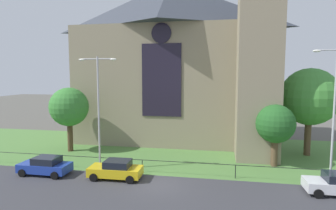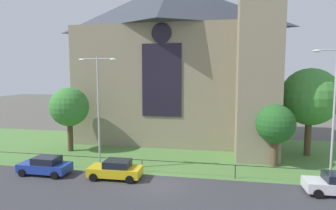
{
  "view_description": "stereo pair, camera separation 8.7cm",
  "coord_description": "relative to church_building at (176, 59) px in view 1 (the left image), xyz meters",
  "views": [
    {
      "loc": [
        4.45,
        -20.41,
        8.28
      ],
      "look_at": [
        -0.81,
        8.0,
        5.25
      ],
      "focal_mm": 30.66,
      "sensor_mm": 36.0,
      "label": 1
    },
    {
      "loc": [
        4.53,
        -20.39,
        8.28
      ],
      "look_at": [
        -0.81,
        8.0,
        5.25
      ],
      "focal_mm": 30.66,
      "sensor_mm": 36.0,
      "label": 2
    }
  ],
  "objects": [
    {
      "name": "tree_right_far",
      "position": [
        14.58,
        -5.27,
        -4.22
      ],
      "size": [
        5.8,
        5.8,
        8.98
      ],
      "color": "brown",
      "rests_on": "ground"
    },
    {
      "name": "parked_car_yellow",
      "position": [
        -2.46,
        -15.3,
        -9.53
      ],
      "size": [
        4.23,
        2.08,
        1.51
      ],
      "rotation": [
        0.0,
        0.0,
        3.16
      ],
      "color": "gold",
      "rests_on": "ground"
    },
    {
      "name": "streetlamp_near",
      "position": [
        -4.56,
        -13.63,
        -4.18
      ],
      "size": [
        3.37,
        0.26,
        9.82
      ],
      "color": "#B2B2B7",
      "rests_on": "ground"
    },
    {
      "name": "iron_railing",
      "position": [
        -0.77,
        -13.53,
        -9.3
      ],
      "size": [
        31.0,
        0.07,
        1.13
      ],
      "color": "black",
      "rests_on": "ground"
    },
    {
      "name": "road_asphalt",
      "position": [
        1.24,
        -18.03,
        -10.27
      ],
      "size": [
        120.0,
        8.0,
        0.01
      ],
      "primitive_type": "cube",
      "color": "#38383D",
      "rests_on": "ground"
    },
    {
      "name": "parked_car_blue",
      "position": [
        -8.6,
        -15.47,
        -9.53
      ],
      "size": [
        4.23,
        2.07,
        1.51
      ],
      "rotation": [
        0.0,
        0.0,
        3.13
      ],
      "color": "#1E3899",
      "rests_on": "ground"
    },
    {
      "name": "tree_left_near",
      "position": [
        -10.38,
        -8.2,
        -5.46
      ],
      "size": [
        4.17,
        4.17,
        6.94
      ],
      "color": "#4C3823",
      "rests_on": "ground"
    },
    {
      "name": "streetlamp_far",
      "position": [
        13.93,
        -13.63,
        -3.93
      ],
      "size": [
        3.37,
        0.26,
        10.28
      ],
      "color": "#B2B2B7",
      "rests_on": "ground"
    },
    {
      "name": "tree_right_near",
      "position": [
        10.59,
        -9.61,
        -6.41
      ],
      "size": [
        3.49,
        3.49,
        5.66
      ],
      "color": "brown",
      "rests_on": "ground"
    },
    {
      "name": "ground",
      "position": [
        1.24,
        -6.03,
        -10.27
      ],
      "size": [
        160.0,
        160.0,
        0.0
      ],
      "primitive_type": "plane",
      "color": "#56544C"
    },
    {
      "name": "grass_verge",
      "position": [
        1.24,
        -8.03,
        -10.27
      ],
      "size": [
        120.0,
        20.0,
        0.01
      ],
      "primitive_type": "cube",
      "color": "#517F3D",
      "rests_on": "ground"
    },
    {
      "name": "church_building",
      "position": [
        0.0,
        0.0,
        0.0
      ],
      "size": [
        23.2,
        16.2,
        26.0
      ],
      "color": "gray",
      "rests_on": "ground"
    }
  ]
}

